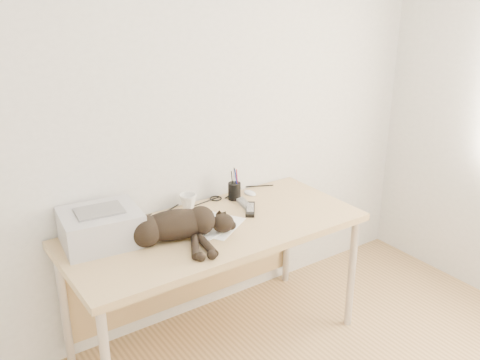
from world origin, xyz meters
TOP-DOWN VIEW (x-y plane):
  - wall_back at (0.00, 1.75)m, footprint 3.50×0.00m
  - desk at (0.00, 1.48)m, footprint 1.60×0.70m
  - printer at (-0.55, 1.56)m, footprint 0.41×0.36m
  - papers at (0.00, 1.40)m, footprint 0.37×0.33m
  - cat at (-0.26, 1.38)m, footprint 0.70×0.45m
  - mug at (-0.00, 1.67)m, footprint 0.14×0.14m
  - pen_cup at (0.29, 1.64)m, footprint 0.07×0.07m
  - remote_grey at (0.29, 1.53)m, footprint 0.08×0.18m
  - remote_black at (0.27, 1.45)m, footprint 0.15×0.17m
  - mouse at (0.42, 1.65)m, footprint 0.06×0.10m
  - cable_tangle at (0.00, 1.70)m, footprint 1.36×0.07m

SIDE VIEW (x-z plane):
  - desk at x=0.00m, z-range 0.24..0.98m
  - papers at x=0.00m, z-range 0.74..0.75m
  - cable_tangle at x=0.00m, z-range 0.74..0.75m
  - remote_grey at x=0.29m, z-range 0.74..0.76m
  - remote_black at x=0.27m, z-range 0.74..0.76m
  - mouse at x=0.42m, z-range 0.74..0.77m
  - mug at x=0.00m, z-range 0.74..0.83m
  - pen_cup at x=0.29m, z-range 0.70..0.89m
  - cat at x=-0.26m, z-range 0.73..0.89m
  - printer at x=-0.55m, z-range 0.74..0.92m
  - wall_back at x=0.00m, z-range -0.45..3.05m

